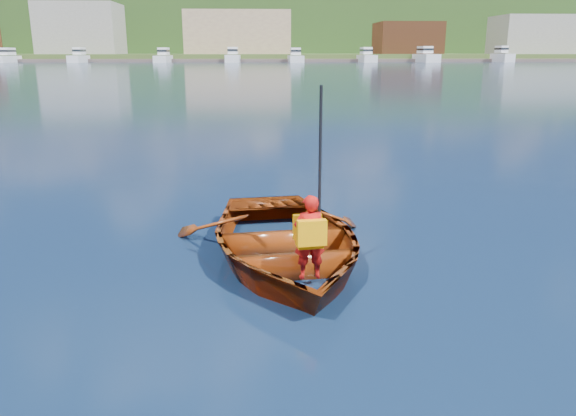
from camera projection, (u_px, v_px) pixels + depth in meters
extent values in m
plane|color=#122145|center=(204.00, 272.00, 7.10)|extent=(600.00, 600.00, 0.00)
imported|color=brown|center=(284.00, 241.00, 7.46)|extent=(3.37, 4.35, 0.83)
imported|color=red|center=(309.00, 237.00, 6.54)|extent=(0.40, 0.29, 1.02)
cube|color=#FBA306|center=(312.00, 233.00, 6.40)|extent=(0.35, 0.14, 0.30)
cube|color=#FBA306|center=(307.00, 227.00, 6.63)|extent=(0.35, 0.12, 0.30)
cube|color=#FBA306|center=(309.00, 244.00, 6.56)|extent=(0.33, 0.26, 0.05)
cylinder|color=black|center=(320.00, 183.00, 6.54)|extent=(0.04, 0.04, 2.24)
cube|color=#325020|center=(256.00, 57.00, 189.58)|extent=(400.00, 80.00, 2.00)
cube|color=#365320|center=(256.00, 31.00, 234.98)|extent=(400.00, 100.00, 22.00)
cube|color=brown|center=(295.00, 60.00, 149.87)|extent=(160.01, 4.58, 0.80)
cube|color=gray|center=(81.00, 29.00, 160.90)|extent=(22.00, 16.00, 14.00)
cube|color=tan|center=(238.00, 33.00, 163.40)|extent=(30.00, 16.00, 12.00)
cube|color=brown|center=(407.00, 38.00, 166.28)|extent=(18.00, 16.00, 9.00)
cube|color=gray|center=(539.00, 35.00, 168.00)|extent=(26.00, 16.00, 11.00)
cube|color=white|center=(6.00, 60.00, 141.32)|extent=(3.26, 11.64, 1.85)
cube|color=white|center=(7.00, 51.00, 141.90)|extent=(2.28, 5.24, 1.80)
cube|color=black|center=(7.00, 51.00, 141.88)|extent=(2.35, 5.47, 0.50)
cube|color=white|center=(79.00, 59.00, 142.21)|extent=(2.88, 10.27, 1.94)
cube|color=white|center=(79.00, 51.00, 142.64)|extent=(2.01, 4.62, 1.80)
cube|color=black|center=(79.00, 51.00, 142.61)|extent=(2.07, 4.83, 0.50)
cube|color=white|center=(163.00, 59.00, 143.27)|extent=(3.28, 11.71, 1.89)
cube|color=white|center=(164.00, 51.00, 143.85)|extent=(2.30, 5.27, 1.80)
cube|color=black|center=(164.00, 51.00, 143.82)|extent=(2.36, 5.51, 0.50)
cube|color=white|center=(233.00, 59.00, 144.13)|extent=(3.54, 12.64, 2.04)
cube|color=white|center=(233.00, 51.00, 144.78)|extent=(2.48, 5.69, 1.80)
cube|color=black|center=(233.00, 50.00, 144.75)|extent=(2.55, 5.94, 0.50)
cube|color=white|center=(296.00, 59.00, 144.96)|extent=(3.56, 12.72, 1.87)
cube|color=white|center=(295.00, 51.00, 145.63)|extent=(2.49, 5.72, 1.80)
cube|color=black|center=(295.00, 51.00, 145.61)|extent=(2.56, 5.98, 0.50)
cube|color=white|center=(367.00, 59.00, 145.86)|extent=(3.38, 12.05, 2.00)
cube|color=white|center=(366.00, 51.00, 146.45)|extent=(2.36, 5.42, 1.80)
cube|color=black|center=(366.00, 50.00, 146.43)|extent=(2.43, 5.67, 0.50)
cube|color=white|center=(426.00, 59.00, 146.61)|extent=(3.80, 13.58, 2.25)
cube|color=white|center=(425.00, 50.00, 147.31)|extent=(2.66, 6.11, 1.80)
cube|color=black|center=(425.00, 49.00, 147.28)|extent=(2.74, 6.38, 0.50)
cube|color=white|center=(502.00, 58.00, 147.61)|extent=(2.74, 9.80, 2.40)
cube|color=white|center=(501.00, 49.00, 147.92)|extent=(1.92, 4.41, 1.80)
cube|color=black|center=(502.00, 49.00, 147.89)|extent=(1.98, 4.61, 0.50)
cylinder|color=#382314|center=(118.00, 43.00, 194.40)|extent=(0.80, 0.80, 3.88)
sphere|color=#1C5217|center=(117.00, 27.00, 193.00)|extent=(7.25, 7.25, 7.25)
cylinder|color=#382314|center=(517.00, 27.00, 232.40)|extent=(0.80, 0.80, 4.12)
sphere|color=#1C5217|center=(519.00, 13.00, 230.92)|extent=(7.69, 7.69, 7.69)
cylinder|color=#382314|center=(551.00, 15.00, 270.46)|extent=(0.80, 0.80, 2.92)
sphere|color=#1C5217|center=(552.00, 6.00, 269.42)|extent=(5.45, 5.45, 5.45)
cylinder|color=#382314|center=(401.00, 21.00, 247.19)|extent=(0.80, 0.80, 3.15)
sphere|color=#1C5217|center=(401.00, 11.00, 246.06)|extent=(5.87, 5.87, 5.87)
cylinder|color=#382314|center=(498.00, 40.00, 207.16)|extent=(0.80, 0.80, 3.55)
sphere|color=#1C5217|center=(499.00, 26.00, 205.88)|extent=(6.62, 6.62, 6.62)
cylinder|color=#382314|center=(435.00, 16.00, 260.45)|extent=(0.80, 0.80, 3.28)
sphere|color=#1C5217|center=(436.00, 6.00, 259.27)|extent=(6.12, 6.12, 6.12)
cylinder|color=#382314|center=(540.00, 34.00, 222.56)|extent=(0.80, 0.80, 2.71)
sphere|color=#1C5217|center=(541.00, 24.00, 221.59)|extent=(5.05, 5.05, 5.05)
cylinder|color=#382314|center=(234.00, 33.00, 216.75)|extent=(0.80, 0.80, 2.87)
sphere|color=#1C5217|center=(234.00, 22.00, 215.72)|extent=(5.35, 5.35, 5.35)
cylinder|color=#382314|center=(128.00, 38.00, 205.06)|extent=(0.80, 0.80, 2.76)
sphere|color=#1C5217|center=(127.00, 28.00, 204.07)|extent=(5.15, 5.15, 5.15)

